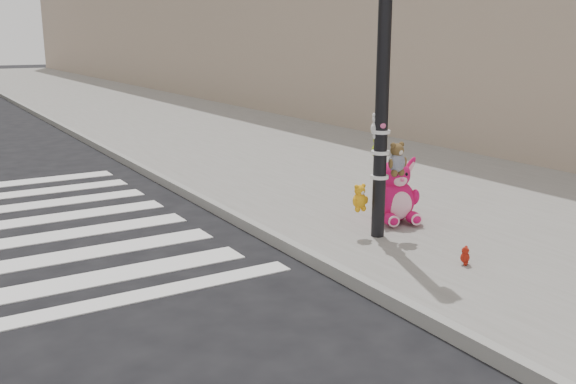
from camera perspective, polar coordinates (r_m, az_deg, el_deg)
ground at (r=5.35m, az=-2.05°, el=-14.73°), size 120.00×120.00×0.00m
sidewalk_near at (r=16.08m, az=-3.85°, el=4.78°), size 7.00×80.00×0.14m
curb_edge at (r=14.84m, az=-15.78°, el=3.54°), size 0.12×80.00×0.15m
signal_pole at (r=7.72m, az=8.46°, el=8.23°), size 0.68×0.48×4.00m
pink_bunny at (r=8.59m, az=9.54°, el=-0.30°), size 0.69×0.76×0.89m
red_teddy at (r=7.21m, az=15.47°, el=-5.47°), size 0.17×0.16×0.21m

